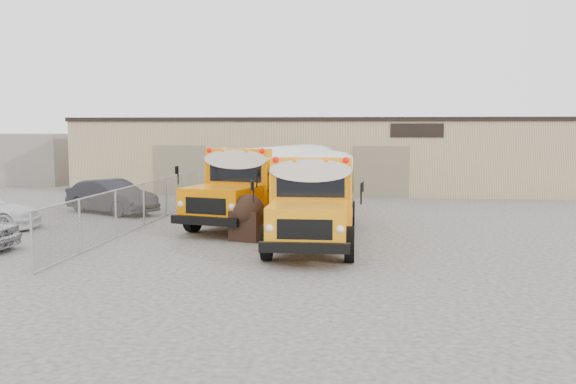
# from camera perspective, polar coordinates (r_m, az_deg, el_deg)

# --- Properties ---
(ground) EXTENTS (120.00, 120.00, 0.00)m
(ground) POSITION_cam_1_polar(r_m,az_deg,el_deg) (22.98, -0.94, -4.44)
(ground) COLOR #393734
(ground) RESTS_ON ground
(warehouse) EXTENTS (30.20, 10.20, 4.67)m
(warehouse) POSITION_cam_1_polar(r_m,az_deg,el_deg) (42.55, 2.73, 3.47)
(warehouse) COLOR tan
(warehouse) RESTS_ON ground
(chainlink_fence) EXTENTS (0.07, 18.07, 1.81)m
(chainlink_fence) POSITION_cam_1_polar(r_m,az_deg,el_deg) (27.17, -12.70, -1.08)
(chainlink_fence) COLOR #93959B
(chainlink_fence) RESTS_ON ground
(distant_building_left) EXTENTS (8.00, 6.00, 3.60)m
(distant_building_left) POSITION_cam_1_polar(r_m,az_deg,el_deg) (51.05, -22.58, 2.77)
(distant_building_left) COLOR gray
(distant_building_left) RESTS_ON ground
(school_bus_left) EXTENTS (5.49, 11.51, 3.28)m
(school_bus_left) POSITION_cam_1_polar(r_m,az_deg,el_deg) (34.99, 2.87, 2.19)
(school_bus_left) COLOR orange
(school_bus_left) RESTS_ON ground
(school_bus_right) EXTENTS (2.94, 10.81, 3.15)m
(school_bus_right) POSITION_cam_1_polar(r_m,az_deg,el_deg) (30.31, 3.32, 1.50)
(school_bus_right) COLOR orange
(school_bus_right) RESTS_ON ground
(tarp_bundle) EXTENTS (1.34, 1.26, 1.67)m
(tarp_bundle) POSITION_cam_1_polar(r_m,az_deg,el_deg) (23.21, -3.58, -2.22)
(tarp_bundle) COLOR black
(tarp_bundle) RESTS_ON ground
(car_dark) EXTENTS (5.10, 3.82, 1.61)m
(car_dark) POSITION_cam_1_polar(r_m,az_deg,el_deg) (31.51, -15.42, -0.40)
(car_dark) COLOR black
(car_dark) RESTS_ON ground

